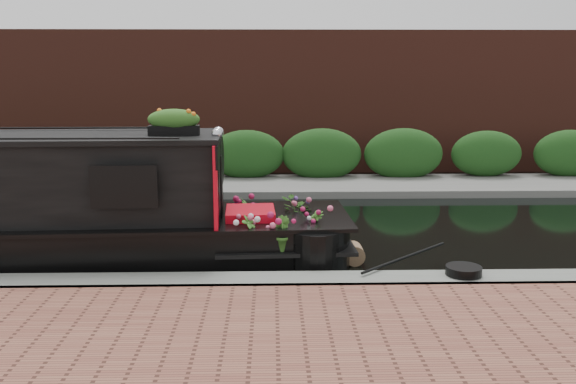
{
  "coord_description": "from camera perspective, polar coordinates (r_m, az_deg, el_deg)",
  "views": [
    {
      "loc": [
        0.78,
        -11.44,
        3.04
      ],
      "look_at": [
        1.06,
        -0.6,
        0.88
      ],
      "focal_mm": 40.0,
      "sensor_mm": 36.0,
      "label": 1
    }
  ],
  "objects": [
    {
      "name": "coiled_mooring_rope",
      "position": [
        9.03,
        15.34,
        -6.75
      ],
      "size": [
        0.48,
        0.48,
        0.12
      ],
      "primitive_type": "cylinder",
      "color": "black",
      "rests_on": "near_bank_coping"
    },
    {
      "name": "far_brick_wall",
      "position": [
        18.9,
        -3.81,
        1.96
      ],
      "size": [
        40.0,
        1.0,
        8.0
      ],
      "primitive_type": "cube",
      "color": "#4E231A",
      "rests_on": "ground"
    },
    {
      "name": "far_bank_path",
      "position": [
        15.95,
        -4.24,
        0.22
      ],
      "size": [
        40.0,
        2.4,
        0.34
      ],
      "primitive_type": "cube",
      "color": "#63625E",
      "rests_on": "ground"
    },
    {
      "name": "near_bank_coping",
      "position": [
        8.72,
        -6.59,
        -9.22
      ],
      "size": [
        40.0,
        0.6,
        0.5
      ],
      "primitive_type": "cube",
      "color": "slate",
      "rests_on": "ground"
    },
    {
      "name": "ground",
      "position": [
        11.86,
        -5.19,
        -3.65
      ],
      "size": [
        80.0,
        80.0,
        0.0
      ],
      "primitive_type": "plane",
      "color": "black",
      "rests_on": "ground"
    },
    {
      "name": "far_hedge",
      "position": [
        16.83,
        -4.09,
        0.8
      ],
      "size": [
        40.0,
        1.1,
        2.8
      ],
      "primitive_type": "cube",
      "color": "#1A4216",
      "rests_on": "ground"
    },
    {
      "name": "rope_fender",
      "position": [
        10.06,
        5.86,
        -5.46
      ],
      "size": [
        0.32,
        0.37,
        0.32
      ],
      "primitive_type": "cylinder",
      "rotation": [
        1.57,
        0.0,
        0.0
      ],
      "color": "#866546",
      "rests_on": "ground"
    }
  ]
}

